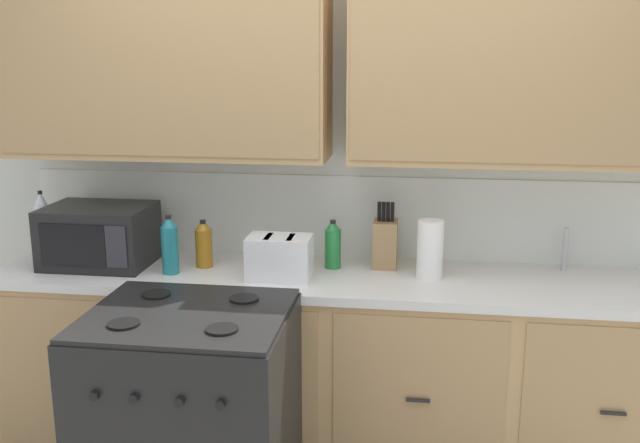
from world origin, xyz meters
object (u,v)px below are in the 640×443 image
Objects in this scene: toaster at (280,257)px; bottle_amber at (204,244)px; bottle_clear at (43,224)px; bottle_teal at (170,245)px; paper_towel_roll at (430,249)px; bottle_green at (333,244)px; microwave at (99,235)px; knife_block at (385,243)px; stove_range at (192,425)px.

toaster is 1.25× the size of bottle_amber.
toaster is 0.40m from bottle_amber.
bottle_teal is at bearing -15.34° from bottle_clear.
paper_towel_roll is 0.45m from bottle_green.
microwave is at bearing -179.60° from paper_towel_roll.
bottle_teal is 0.74m from bottle_clear.
bottle_green is at bearing -0.31° from bottle_clear.
microwave is 0.50m from bottle_amber.
toaster is 1.24m from bottle_clear.
bottle_amber is (-0.84, -0.12, -0.01)m from knife_block.
bottle_clear is at bearing 162.34° from microwave.
paper_towel_roll is at bearing -34.02° from knife_block.
bottle_clear reaches higher than bottle_teal.
knife_block reaches higher than toaster.
bottle_clear is at bearing 170.75° from toaster.
bottle_green is (0.60, 0.07, 0.00)m from bottle_amber.
toaster is 1.04× the size of bottle_teal.
stove_range is at bearing -131.89° from knife_block.
toaster is at bearing -17.66° from bottle_amber.
stove_range is 1.36m from bottle_clear.
bottle_green is (1.09, 0.10, -0.03)m from microwave.
paper_towel_roll is (0.66, 0.10, 0.03)m from toaster.
bottle_green is at bearing -168.60° from knife_block.
toaster is 0.90× the size of knife_block.
knife_block is at bearing 7.96° from bottle_amber.
bottle_teal is at bearing -175.13° from paper_towel_roll.
knife_block is 1.39× the size of bottle_amber.
toaster is at bearing -152.16° from knife_block.
bottle_amber is (-0.14, 0.66, 0.55)m from stove_range.
toaster is 1.08× the size of paper_towel_roll.
microwave is 1.48× the size of bottle_clear.
bottle_green is (0.72, 0.19, -0.02)m from bottle_teal.
bottle_amber is 0.69× the size of bottle_clear.
stove_range is 0.80m from toaster.
knife_block is 1.19× the size of paper_towel_roll.
bottle_teal reaches higher than stove_range.
microwave is at bearing -176.34° from bottle_amber.
toaster is at bearing 65.43° from stove_range.
stove_range is at bearing -45.00° from microwave.
bottle_amber is at bearing 3.66° from microwave.
knife_block is (0.70, 0.78, 0.56)m from stove_range.
stove_range is at bearing -122.17° from bottle_green.
bottle_clear is at bearing 174.77° from bottle_amber.
paper_towel_roll is at bearing 0.40° from microwave.
bottle_green is at bearing 14.75° from bottle_teal.
paper_towel_roll is at bearing -1.15° from bottle_amber.
knife_block is 0.24m from bottle_green.
microwave is at bearing 174.13° from toaster.
bottle_amber is 0.60m from bottle_green.
microwave is at bearing 135.00° from stove_range.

